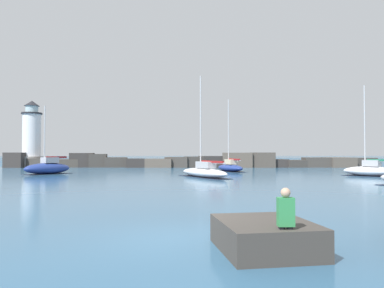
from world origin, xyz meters
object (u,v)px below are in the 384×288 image
at_px(lighthouse, 32,139).
at_px(sailboat_moored_5, 369,170).
at_px(sailboat_moored_3, 204,171).
at_px(person_on_rocks, 286,221).
at_px(sailboat_moored_2, 48,168).
at_px(sailboat_moored_6, 230,167).

xyz_separation_m(lighthouse, sailboat_moored_5, (45.35, -25.04, -4.14)).
bearing_deg(sailboat_moored_3, sailboat_moored_5, 5.84).
height_order(sailboat_moored_3, sailboat_moored_5, sailboat_moored_3).
bearing_deg(sailboat_moored_3, person_on_rocks, -88.71).
xyz_separation_m(lighthouse, person_on_rocks, (28.81, -55.32, -3.86)).
bearing_deg(person_on_rocks, lighthouse, 117.51).
bearing_deg(sailboat_moored_5, sailboat_moored_3, -174.16).
bearing_deg(sailboat_moored_3, sailboat_moored_2, 161.69).
distance_m(lighthouse, sailboat_moored_3, 39.10).
bearing_deg(sailboat_moored_6, sailboat_moored_3, -108.49).
relative_size(lighthouse, sailboat_moored_2, 1.46).
relative_size(sailboat_moored_3, person_on_rocks, 6.21).
bearing_deg(sailboat_moored_2, sailboat_moored_5, -6.63).
bearing_deg(lighthouse, sailboat_moored_6, -25.44).
bearing_deg(sailboat_moored_3, lighthouse, 136.43).
bearing_deg(sailboat_moored_5, person_on_rocks, -118.64).
distance_m(lighthouse, sailboat_moored_6, 35.71).
bearing_deg(lighthouse, sailboat_moored_3, -43.57).
bearing_deg(sailboat_moored_5, sailboat_moored_2, 173.37).
xyz_separation_m(lighthouse, sailboat_moored_3, (28.17, -26.79, -4.19)).
bearing_deg(sailboat_moored_2, person_on_rocks, -62.17).
bearing_deg(lighthouse, sailboat_moored_2, -63.04).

